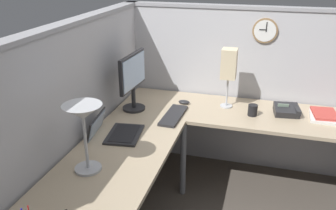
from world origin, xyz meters
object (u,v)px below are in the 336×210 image
(monitor, at_px, (133,78))
(desk_lamp_paper, at_px, (229,66))
(book_stack, at_px, (324,115))
(coffee_mug, at_px, (253,110))
(keyboard, at_px, (173,115))
(computer_mouse, at_px, (184,102))
(laptop, at_px, (112,132))
(wall_clock, at_px, (265,31))
(office_phone, at_px, (287,111))
(desk_lamp_dome, at_px, (83,117))

(monitor, xyz_separation_m, desk_lamp_paper, (0.28, -0.78, 0.09))
(book_stack, bearing_deg, desk_lamp_paper, 88.62)
(monitor, bearing_deg, coffee_mug, -81.68)
(monitor, bearing_deg, book_stack, -80.67)
(keyboard, bearing_deg, computer_mouse, -2.05)
(monitor, relative_size, keyboard, 1.16)
(laptop, xyz_separation_m, keyboard, (0.44, -0.36, -0.01))
(coffee_mug, bearing_deg, wall_clock, -4.11)
(computer_mouse, xyz_separation_m, desk_lamp_paper, (0.04, -0.38, 0.37))
(office_phone, bearing_deg, keyboard, 108.47)
(wall_clock, bearing_deg, keyboard, 132.71)
(office_phone, distance_m, wall_clock, 0.73)
(monitor, bearing_deg, desk_lamp_dome, -176.22)
(desk_lamp_paper, relative_size, wall_clock, 2.41)
(computer_mouse, distance_m, desk_lamp_dome, 1.32)
(coffee_mug, bearing_deg, office_phone, -70.84)
(monitor, height_order, office_phone, monitor)
(office_phone, relative_size, book_stack, 0.77)
(keyboard, distance_m, coffee_mug, 0.67)
(computer_mouse, bearing_deg, wall_clock, -64.07)
(laptop, relative_size, desk_lamp_paper, 0.80)
(book_stack, bearing_deg, laptop, 115.75)
(keyboard, height_order, book_stack, book_stack)
(desk_lamp_dome, height_order, desk_lamp_paper, desk_lamp_paper)
(laptop, height_order, coffee_mug, laptop)
(monitor, bearing_deg, wall_clock, -62.02)
(keyboard, bearing_deg, coffee_mug, -70.06)
(monitor, relative_size, computer_mouse, 4.81)
(laptop, bearing_deg, desk_lamp_paper, -44.33)
(keyboard, height_order, wall_clock, wall_clock)
(book_stack, xyz_separation_m, desk_lamp_paper, (0.02, 0.82, 0.36))
(desk_lamp_dome, distance_m, book_stack, 2.00)
(monitor, bearing_deg, office_phone, -79.23)
(desk_lamp_paper, height_order, coffee_mug, desk_lamp_paper)
(wall_clock, bearing_deg, desk_lamp_paper, 135.66)
(monitor, height_order, wall_clock, wall_clock)
(laptop, relative_size, computer_mouse, 4.05)
(monitor, distance_m, wall_clock, 1.24)
(book_stack, height_order, coffee_mug, coffee_mug)
(desk_lamp_dome, bearing_deg, monitor, 3.78)
(desk_lamp_dome, relative_size, office_phone, 1.95)
(laptop, bearing_deg, wall_clock, -44.33)
(monitor, bearing_deg, laptop, -178.45)
(coffee_mug, bearing_deg, desk_lamp_dome, 140.02)
(coffee_mug, bearing_deg, book_stack, -78.91)
(desk_lamp_paper, xyz_separation_m, wall_clock, (0.27, -0.27, 0.26))
(computer_mouse, relative_size, office_phone, 0.46)
(coffee_mug, relative_size, wall_clock, 0.44)
(desk_lamp_dome, xyz_separation_m, book_stack, (1.25, -1.53, -0.34))
(desk_lamp_dome, bearing_deg, book_stack, -50.81)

